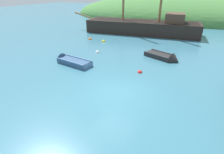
{
  "coord_description": "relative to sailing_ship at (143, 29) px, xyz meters",
  "views": [
    {
      "loc": [
        3.8,
        -7.71,
        5.27
      ],
      "look_at": [
        -1.03,
        1.45,
        0.11
      ],
      "focal_mm": 28.13,
      "sensor_mm": 36.0,
      "label": 1
    }
  ],
  "objects": [
    {
      "name": "buoy_red",
      "position": [
        3.93,
        -11.98,
        -0.59
      ],
      "size": [
        0.34,
        0.34,
        0.34
      ],
      "primitive_type": "sphere",
      "color": "red",
      "rests_on": "ground"
    },
    {
      "name": "rowboat_far",
      "position": [
        -1.67,
        -12.87,
        -0.46
      ],
      "size": [
        3.63,
        1.41,
        1.02
      ],
      "rotation": [
        0.0,
        0.0,
        3.04
      ],
      "color": "#335175",
      "rests_on": "ground"
    },
    {
      "name": "shore_hill",
      "position": [
        -0.36,
        17.09,
        -0.59
      ],
      "size": [
        43.18,
        20.57,
        8.72
      ],
      "primitive_type": "ellipsoid",
      "color": "#477F3D",
      "rests_on": "ground"
    },
    {
      "name": "buoy_yellow",
      "position": [
        -2.51,
        -6.03,
        -0.59
      ],
      "size": [
        0.41,
        0.41,
        0.41
      ],
      "primitive_type": "sphere",
      "color": "yellow",
      "rests_on": "ground"
    },
    {
      "name": "ground_plane",
      "position": [
        3.65,
        -15.18,
        -0.59
      ],
      "size": [
        120.0,
        120.0,
        0.0
      ],
      "primitive_type": "plane",
      "color": "teal"
    },
    {
      "name": "rowboat_center",
      "position": [
        4.84,
        -8.43,
        -0.47
      ],
      "size": [
        3.25,
        2.1,
        1.1
      ],
      "rotation": [
        0.0,
        0.0,
        5.94
      ],
      "color": "black",
      "rests_on": "ground"
    },
    {
      "name": "sailing_ship",
      "position": [
        0.0,
        0.0,
        0.0
      ],
      "size": [
        17.16,
        5.84,
        11.25
      ],
      "rotation": [
        0.0,
        0.0,
        3.29
      ],
      "color": "black",
      "rests_on": "ground"
    },
    {
      "name": "buoy_orange",
      "position": [
        -4.42,
        -5.94,
        -0.59
      ],
      "size": [
        0.4,
        0.4,
        0.4
      ],
      "primitive_type": "sphere",
      "color": "orange",
      "rests_on": "ground"
    },
    {
      "name": "buoy_white",
      "position": [
        -1.08,
        -9.62,
        -0.59
      ],
      "size": [
        0.38,
        0.38,
        0.38
      ],
      "primitive_type": "sphere",
      "color": "white",
      "rests_on": "ground"
    }
  ]
}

